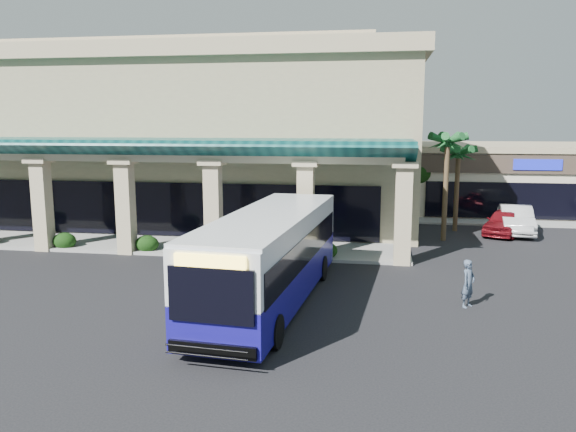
% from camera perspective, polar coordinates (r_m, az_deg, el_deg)
% --- Properties ---
extents(ground, '(110.00, 110.00, 0.00)m').
position_cam_1_polar(ground, '(22.17, -3.88, -7.57)').
color(ground, black).
extents(main_building, '(30.80, 14.80, 11.35)m').
position_cam_1_polar(main_building, '(38.84, -10.21, 8.12)').
color(main_building, tan).
rests_on(main_building, ground).
extents(arcade, '(30.00, 6.20, 5.70)m').
position_cam_1_polar(arcade, '(30.52, -15.78, 2.27)').
color(arcade, '#0A3E3D').
rests_on(arcade, ground).
extents(strip_mall, '(22.50, 12.50, 4.90)m').
position_cam_1_polar(strip_mall, '(46.71, 25.58, 3.59)').
color(strip_mall, beige).
rests_on(strip_mall, ground).
extents(palm_0, '(2.40, 2.40, 6.60)m').
position_cam_1_polar(palm_0, '(32.01, 15.74, 3.40)').
color(palm_0, '#134A1E').
rests_on(palm_0, ground).
extents(palm_1, '(2.40, 2.40, 5.80)m').
position_cam_1_polar(palm_1, '(35.13, 16.79, 3.21)').
color(palm_1, '#134A1E').
rests_on(palm_1, ground).
extents(broadleaf_tree, '(2.60, 2.60, 4.81)m').
position_cam_1_polar(broadleaf_tree, '(39.94, 12.99, 3.36)').
color(broadleaf_tree, black).
rests_on(broadleaf_tree, ground).
extents(transit_bus, '(3.74, 12.10, 3.33)m').
position_cam_1_polar(transit_bus, '(20.14, -1.81, -4.40)').
color(transit_bus, '#161088').
rests_on(transit_bus, ground).
extents(pedestrian, '(0.71, 0.75, 1.72)m').
position_cam_1_polar(pedestrian, '(21.00, 17.84, -6.55)').
color(pedestrian, '#45546A').
rests_on(pedestrian, ground).
extents(car_silver, '(3.42, 4.75, 1.50)m').
position_cam_1_polar(car_silver, '(35.16, 21.13, -0.56)').
color(car_silver, maroon).
rests_on(car_silver, ground).
extents(car_white, '(2.28, 5.14, 1.64)m').
position_cam_1_polar(car_white, '(35.73, 22.14, -0.36)').
color(car_white, silver).
rests_on(car_white, ground).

